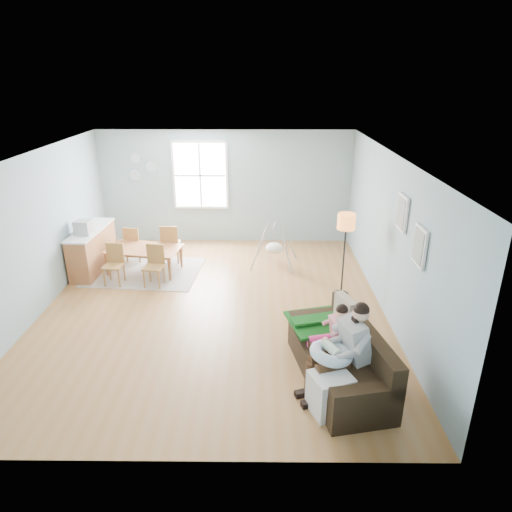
{
  "coord_description": "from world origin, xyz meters",
  "views": [
    {
      "loc": [
        0.82,
        -7.24,
        3.92
      ],
      "look_at": [
        0.75,
        -0.02,
        1.0
      ],
      "focal_mm": 32.0,
      "sensor_mm": 36.0,
      "label": 1
    }
  ],
  "objects_px": {
    "dining_table": "(144,260)",
    "baby_swing": "(274,247)",
    "chair_se": "(154,263)",
    "storage_cube": "(330,393)",
    "chair_nw": "(134,242)",
    "counter": "(93,249)",
    "chair_ne": "(170,242)",
    "monitor": "(83,227)",
    "floor_lamp": "(346,229)",
    "chair_sw": "(114,262)",
    "toddler": "(334,328)",
    "sofa": "(342,361)",
    "father": "(343,348)"
  },
  "relations": [
    {
      "from": "dining_table",
      "to": "baby_swing",
      "type": "relative_size",
      "value": 1.42
    },
    {
      "from": "chair_se",
      "to": "storage_cube",
      "type": "bearing_deg",
      "value": -51.07
    },
    {
      "from": "baby_swing",
      "to": "chair_nw",
      "type": "bearing_deg",
      "value": 176.49
    },
    {
      "from": "counter",
      "to": "chair_ne",
      "type": "bearing_deg",
      "value": 14.29
    },
    {
      "from": "counter",
      "to": "baby_swing",
      "type": "distance_m",
      "value": 3.84
    },
    {
      "from": "monitor",
      "to": "baby_swing",
      "type": "relative_size",
      "value": 0.31
    },
    {
      "from": "monitor",
      "to": "storage_cube",
      "type": "bearing_deg",
      "value": -42.53
    },
    {
      "from": "dining_table",
      "to": "counter",
      "type": "distance_m",
      "value": 1.12
    },
    {
      "from": "monitor",
      "to": "baby_swing",
      "type": "bearing_deg",
      "value": 8.87
    },
    {
      "from": "counter",
      "to": "monitor",
      "type": "distance_m",
      "value": 0.67
    },
    {
      "from": "floor_lamp",
      "to": "chair_sw",
      "type": "distance_m",
      "value": 4.53
    },
    {
      "from": "toddler",
      "to": "floor_lamp",
      "type": "height_order",
      "value": "floor_lamp"
    },
    {
      "from": "chair_nw",
      "to": "chair_ne",
      "type": "bearing_deg",
      "value": -5.55
    },
    {
      "from": "sofa",
      "to": "dining_table",
      "type": "distance_m",
      "value": 5.03
    },
    {
      "from": "chair_se",
      "to": "chair_nw",
      "type": "relative_size",
      "value": 1.01
    },
    {
      "from": "floor_lamp",
      "to": "chair_ne",
      "type": "xyz_separation_m",
      "value": [
        -3.5,
        1.53,
        -0.83
      ]
    },
    {
      "from": "chair_sw",
      "to": "counter",
      "type": "relative_size",
      "value": 0.49
    },
    {
      "from": "counter",
      "to": "monitor",
      "type": "bearing_deg",
      "value": -90.35
    },
    {
      "from": "chair_sw",
      "to": "chair_se",
      "type": "relative_size",
      "value": 0.99
    },
    {
      "from": "toddler",
      "to": "dining_table",
      "type": "relative_size",
      "value": 0.56
    },
    {
      "from": "counter",
      "to": "monitor",
      "type": "xyz_separation_m",
      "value": [
        -0.0,
        -0.31,
        0.59
      ]
    },
    {
      "from": "storage_cube",
      "to": "dining_table",
      "type": "xyz_separation_m",
      "value": [
        -3.28,
        4.21,
        0.0
      ]
    },
    {
      "from": "dining_table",
      "to": "baby_swing",
      "type": "distance_m",
      "value": 2.76
    },
    {
      "from": "chair_sw",
      "to": "baby_swing",
      "type": "relative_size",
      "value": 0.77
    },
    {
      "from": "father",
      "to": "baby_swing",
      "type": "height_order",
      "value": "father"
    },
    {
      "from": "father",
      "to": "chair_nw",
      "type": "relative_size",
      "value": 1.62
    },
    {
      "from": "father",
      "to": "floor_lamp",
      "type": "distance_m",
      "value": 2.98
    },
    {
      "from": "dining_table",
      "to": "father",
      "type": "bearing_deg",
      "value": -38.32
    },
    {
      "from": "monitor",
      "to": "floor_lamp",
      "type": "bearing_deg",
      "value": -9.25
    },
    {
      "from": "storage_cube",
      "to": "monitor",
      "type": "relative_size",
      "value": 1.82
    },
    {
      "from": "storage_cube",
      "to": "chair_se",
      "type": "relative_size",
      "value": 0.72
    },
    {
      "from": "toddler",
      "to": "dining_table",
      "type": "height_order",
      "value": "toddler"
    },
    {
      "from": "sofa",
      "to": "father",
      "type": "xyz_separation_m",
      "value": [
        -0.07,
        -0.31,
        0.41
      ]
    },
    {
      "from": "monitor",
      "to": "chair_sw",
      "type": "bearing_deg",
      "value": -27.16
    },
    {
      "from": "chair_ne",
      "to": "counter",
      "type": "relative_size",
      "value": 0.53
    },
    {
      "from": "floor_lamp",
      "to": "father",
      "type": "bearing_deg",
      "value": -99.66
    },
    {
      "from": "father",
      "to": "dining_table",
      "type": "bearing_deg",
      "value": 131.74
    },
    {
      "from": "toddler",
      "to": "storage_cube",
      "type": "distance_m",
      "value": 0.93
    },
    {
      "from": "chair_ne",
      "to": "monitor",
      "type": "height_order",
      "value": "monitor"
    },
    {
      "from": "floor_lamp",
      "to": "chair_nw",
      "type": "xyz_separation_m",
      "value": [
        -4.32,
        1.61,
        -0.87
      ]
    },
    {
      "from": "father",
      "to": "storage_cube",
      "type": "relative_size",
      "value": 2.2
    },
    {
      "from": "sofa",
      "to": "chair_nw",
      "type": "bearing_deg",
      "value": 133.07
    },
    {
      "from": "floor_lamp",
      "to": "toddler",
      "type": "bearing_deg",
      "value": -102.52
    },
    {
      "from": "floor_lamp",
      "to": "chair_sw",
      "type": "relative_size",
      "value": 1.97
    },
    {
      "from": "chair_nw",
      "to": "sofa",
      "type": "bearing_deg",
      "value": -46.93
    },
    {
      "from": "father",
      "to": "monitor",
      "type": "bearing_deg",
      "value": 141.03
    },
    {
      "from": "sofa",
      "to": "chair_ne",
      "type": "distance_m",
      "value": 5.13
    },
    {
      "from": "sofa",
      "to": "floor_lamp",
      "type": "distance_m",
      "value": 2.79
    },
    {
      "from": "chair_ne",
      "to": "storage_cube",
      "type": "bearing_deg",
      "value": -59.2
    },
    {
      "from": "baby_swing",
      "to": "father",
      "type": "bearing_deg",
      "value": -80.21
    }
  ]
}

